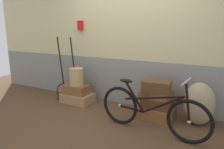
{
  "coord_description": "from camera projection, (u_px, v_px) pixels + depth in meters",
  "views": [
    {
      "loc": [
        1.59,
        -3.03,
        1.57
      ],
      "look_at": [
        -0.13,
        0.27,
        0.72
      ],
      "focal_mm": 33.63,
      "sensor_mm": 36.0,
      "label": 1
    }
  ],
  "objects": [
    {
      "name": "suitcase_4",
      "position": [
        156.0,
        94.0,
        3.63
      ],
      "size": [
        0.52,
        0.44,
        0.11
      ],
      "primitive_type": "cube",
      "rotation": [
        0.0,
        0.0,
        -0.09
      ],
      "color": "brown",
      "rests_on": "suitcase_3"
    },
    {
      "name": "burlap_sack",
      "position": [
        199.0,
        104.0,
        3.38
      ],
      "size": [
        0.49,
        0.42,
        0.71
      ],
      "primitive_type": "ellipsoid",
      "color": "#9E8966",
      "rests_on": "ground"
    },
    {
      "name": "ground",
      "position": [
        111.0,
        120.0,
        3.69
      ],
      "size": [
        9.22,
        5.2,
        0.06
      ],
      "primitive_type": "cube",
      "color": "#513823"
    },
    {
      "name": "luggage_trolley",
      "position": [
        68.0,
        85.0,
        4.67
      ],
      "size": [
        0.44,
        0.37,
        1.36
      ],
      "color": "black",
      "rests_on": "ground"
    },
    {
      "name": "suitcase_5",
      "position": [
        157.0,
        86.0,
        3.54
      ],
      "size": [
        0.49,
        0.39,
        0.19
      ],
      "primitive_type": "cube",
      "rotation": [
        0.0,
        0.0,
        0.12
      ],
      "color": "brown",
      "rests_on": "suitcase_4"
    },
    {
      "name": "wicker_basket",
      "position": [
        77.0,
        77.0,
        4.34
      ],
      "size": [
        0.29,
        0.29,
        0.35
      ],
      "primitive_type": "cylinder",
      "color": "tan",
      "rests_on": "suitcase_1"
    },
    {
      "name": "station_building",
      "position": [
        132.0,
        28.0,
        4.07
      ],
      "size": [
        7.22,
        0.74,
        3.1
      ],
      "color": "gray",
      "rests_on": "ground"
    },
    {
      "name": "suitcase_2",
      "position": [
        155.0,
        113.0,
        3.66
      ],
      "size": [
        0.66,
        0.5,
        0.21
      ],
      "primitive_type": "cube",
      "rotation": [
        0.0,
        0.0,
        -0.07
      ],
      "color": "brown",
      "rests_on": "ground"
    },
    {
      "name": "bicycle",
      "position": [
        151.0,
        111.0,
        3.12
      ],
      "size": [
        1.72,
        0.46,
        0.88
      ],
      "color": "black",
      "rests_on": "ground"
    },
    {
      "name": "suitcase_3",
      "position": [
        157.0,
        102.0,
        3.62
      ],
      "size": [
        0.53,
        0.41,
        0.17
      ],
      "primitive_type": "cube",
      "rotation": [
        0.0,
        0.0,
        0.05
      ],
      "color": "#4C2D19",
      "rests_on": "suitcase_2"
    },
    {
      "name": "suitcase_1",
      "position": [
        76.0,
        89.0,
        4.42
      ],
      "size": [
        0.53,
        0.35,
        0.19
      ],
      "primitive_type": "cube",
      "rotation": [
        0.0,
        0.0,
        -0.01
      ],
      "color": "brown",
      "rests_on": "suitcase_0"
    },
    {
      "name": "suitcase_0",
      "position": [
        78.0,
        98.0,
        4.45
      ],
      "size": [
        0.68,
        0.47,
        0.19
      ],
      "primitive_type": "cube",
      "rotation": [
        0.0,
        0.0,
        -0.05
      ],
      "color": "#9E754C",
      "rests_on": "ground"
    }
  ]
}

